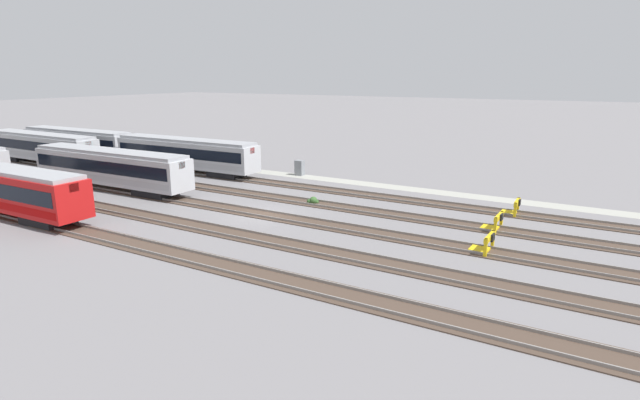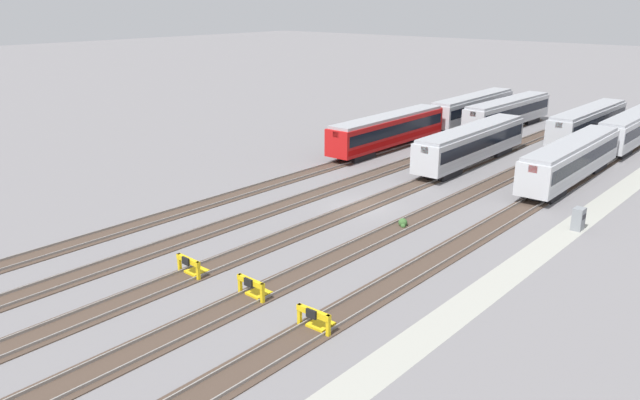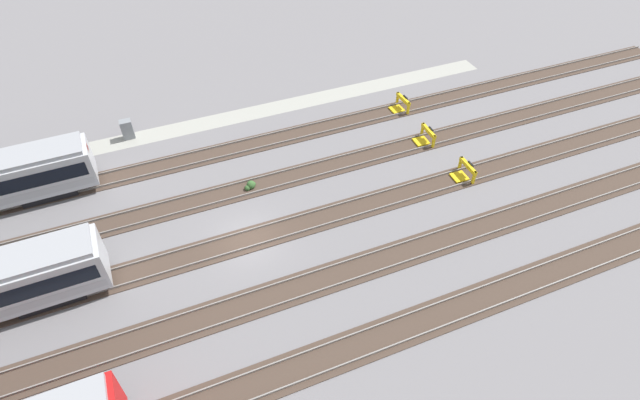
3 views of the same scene
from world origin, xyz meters
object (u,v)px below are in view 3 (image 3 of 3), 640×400
bumper_stop_near_inner_track (425,137)px  bumper_stop_middle_track (464,172)px  weed_clump (250,185)px  electrical_cabinet (127,129)px  bumper_stop_nearest_track (400,105)px

bumper_stop_near_inner_track → bumper_stop_middle_track: 4.86m
weed_clump → electrical_cabinet: bearing=-52.5°
bumper_stop_nearest_track → bumper_stop_middle_track: (0.00, 9.67, 0.00)m
bumper_stop_nearest_track → electrical_cabinet: bearing=-12.1°
bumper_stop_near_inner_track → bumper_stop_middle_track: (-0.40, 4.84, 0.00)m
bumper_stop_middle_track → electrical_cabinet: 26.62m
bumper_stop_nearest_track → bumper_stop_middle_track: bearing=90.0°
bumper_stop_nearest_track → weed_clump: bearing=18.0°
bumper_stop_middle_track → electrical_cabinet: electrical_cabinet is taller
bumper_stop_middle_track → weed_clump: 15.71m
bumper_stop_near_inner_track → weed_clump: size_ratio=2.18×
bumper_stop_near_inner_track → bumper_stop_middle_track: size_ratio=1.00×
bumper_stop_near_inner_track → bumper_stop_nearest_track: bearing=-94.8°
bumper_stop_nearest_track → bumper_stop_near_inner_track: same height
bumper_stop_nearest_track → weed_clump: bumper_stop_nearest_track is taller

